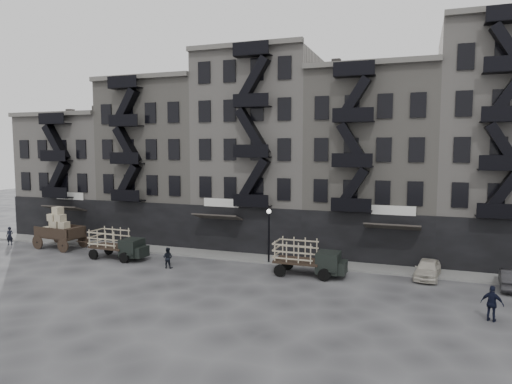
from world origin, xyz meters
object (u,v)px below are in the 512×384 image
(wagon, at_px, (59,225))
(stake_truck_west, at_px, (117,242))
(stake_truck_east, at_px, (308,256))
(pedestrian_west, at_px, (10,236))
(car_far, at_px, (512,279))
(policeman, at_px, (492,304))
(pedestrian_mid, at_px, (168,258))
(car_east, at_px, (428,269))

(wagon, distance_m, stake_truck_west, 7.52)
(wagon, distance_m, stake_truck_east, 22.92)
(pedestrian_west, bearing_deg, car_far, -19.23)
(stake_truck_east, bearing_deg, policeman, -24.21)
(policeman, bearing_deg, wagon, 9.03)
(pedestrian_mid, bearing_deg, policeman, 164.81)
(wagon, xyz_separation_m, pedestrian_west, (-5.32, -0.45, -1.26))
(wagon, height_order, pedestrian_west, wagon)
(pedestrian_west, distance_m, pedestrian_mid, 18.04)
(pedestrian_west, bearing_deg, stake_truck_east, -21.61)
(stake_truck_east, bearing_deg, wagon, 177.97)
(car_east, relative_size, policeman, 2.06)
(stake_truck_west, relative_size, pedestrian_mid, 3.13)
(stake_truck_east, bearing_deg, car_east, 15.77)
(pedestrian_mid, xyz_separation_m, policeman, (21.22, -3.49, 0.16))
(wagon, bearing_deg, policeman, -4.23)
(wagon, relative_size, car_east, 1.19)
(wagon, relative_size, policeman, 2.44)
(car_far, relative_size, pedestrian_mid, 2.50)
(car_east, bearing_deg, car_far, -0.95)
(car_far, xyz_separation_m, pedestrian_west, (-41.13, -0.84, 0.20))
(stake_truck_west, height_order, car_far, stake_truck_west)
(wagon, height_order, stake_truck_west, wagon)
(wagon, distance_m, car_east, 30.85)
(pedestrian_west, relative_size, policeman, 0.90)
(pedestrian_west, bearing_deg, policeman, -28.61)
(pedestrian_west, xyz_separation_m, policeman, (39.13, -5.64, 0.09))
(wagon, xyz_separation_m, policeman, (33.81, -6.09, -1.17))
(wagon, xyz_separation_m, car_far, (35.81, 0.39, -1.46))
(car_far, distance_m, policeman, 6.79)
(car_far, bearing_deg, pedestrian_west, 6.69)
(stake_truck_west, bearing_deg, stake_truck_east, 4.07)
(policeman, bearing_deg, pedestrian_mid, 9.90)
(policeman, bearing_deg, pedestrian_west, 11.04)
(car_east, distance_m, pedestrian_mid, 18.58)
(wagon, distance_m, pedestrian_west, 5.48)
(stake_truck_west, distance_m, car_far, 28.55)
(pedestrian_mid, bearing_deg, car_east, -174.33)
(policeman, bearing_deg, car_east, -48.04)
(wagon, relative_size, pedestrian_mid, 2.93)
(policeman, bearing_deg, car_far, -87.88)
(stake_truck_west, height_order, stake_truck_east, stake_truck_east)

